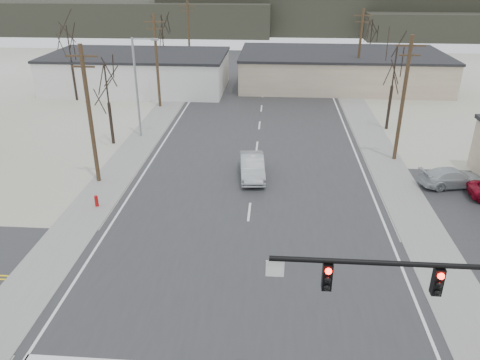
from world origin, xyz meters
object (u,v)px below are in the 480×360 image
Objects in this scene: car_parked_silver at (452,178)px; sedan_crossing at (252,167)px; traffic_signal_mast at (467,306)px; fire_hydrant at (96,201)px; car_far_a at (258,81)px; car_far_b at (255,61)px.

sedan_crossing is at bearing 75.98° from car_parked_silver.
traffic_signal_mast is 23.39m from fire_hydrant.
car_far_a is at bearing 74.95° from fire_hydrant.
fire_hydrant is 11.53m from sedan_crossing.
fire_hydrant is at bearing 141.87° from traffic_signal_mast.
traffic_signal_mast is 10.29× the size of fire_hydrant.
car_parked_silver is (6.55, 19.20, -3.97)m from traffic_signal_mast.
car_far_a is at bearing -103.00° from car_far_b.
car_far_b is 46.09m from car_parked_silver.
car_far_b is at bearing 8.89° from car_parked_silver.
sedan_crossing reaches higher than car_far_a.
car_far_b is (-9.76, 62.32, -3.98)m from traffic_signal_mast.
car_far_a is (-0.77, 29.15, -0.16)m from sedan_crossing.
traffic_signal_mast reaches higher than fire_hydrant.
car_far_b is 0.82× the size of car_parked_silver.
car_parked_silver reaches higher than fire_hydrant.
car_far_b is at bearing 80.17° from fire_hydrant.
car_parked_silver reaches higher than car_far_b.
car_far_a reaches higher than car_far_b.
traffic_signal_mast is 1.79× the size of sedan_crossing.
sedan_crossing is (10.10, 5.55, 0.42)m from fire_hydrant.
sedan_crossing is 1.10× the size of car_far_a.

